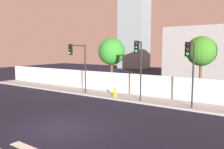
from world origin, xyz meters
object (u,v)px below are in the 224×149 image
traffic_light_right (77,58)px  roadside_tree_leftmost (112,52)px  fire_hydrant (115,92)px  roadside_tree_midleft (201,51)px  traffic_light_center (139,58)px  traffic_light_left (190,61)px

traffic_light_right → roadside_tree_leftmost: roadside_tree_leftmost is taller
fire_hydrant → roadside_tree_leftmost: (-2.24, 2.94, 3.32)m
traffic_light_right → roadside_tree_midleft: roadside_tree_midleft is taller
traffic_light_center → traffic_light_right: size_ratio=1.04×
traffic_light_left → traffic_light_right: (-9.60, -0.09, -0.01)m
traffic_light_center → roadside_tree_midleft: bearing=43.4°
traffic_light_center → traffic_light_right: bearing=-177.1°
roadside_tree_midleft → traffic_light_right: bearing=-158.1°
fire_hydrant → traffic_light_right: bearing=-165.3°
roadside_tree_midleft → traffic_light_center: bearing=-136.6°
traffic_light_center → traffic_light_left: bearing=-3.2°
traffic_light_center → roadside_tree_midleft: size_ratio=0.89×
traffic_light_right → fire_hydrant: (3.35, 0.88, -2.83)m
traffic_light_right → roadside_tree_midleft: 10.27m
roadside_tree_leftmost → fire_hydrant: bearing=-52.7°
traffic_light_left → traffic_light_center: bearing=176.8°
roadside_tree_midleft → fire_hydrant: bearing=-154.5°
traffic_light_left → fire_hydrant: traffic_light_left is taller
traffic_light_right → fire_hydrant: bearing=14.7°
roadside_tree_leftmost → roadside_tree_midleft: 8.40m
fire_hydrant → roadside_tree_leftmost: 4.96m
traffic_light_right → roadside_tree_midleft: size_ratio=0.85×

